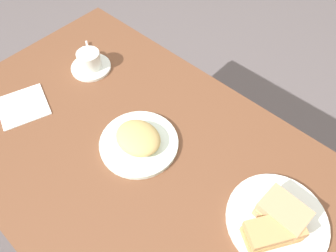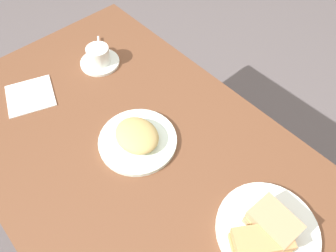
{
  "view_description": "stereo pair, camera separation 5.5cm",
  "coord_description": "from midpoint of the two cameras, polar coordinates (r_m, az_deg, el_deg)",
  "views": [
    {
      "loc": [
        -0.39,
        0.3,
        1.53
      ],
      "look_at": [
        -0.01,
        -0.11,
        0.76
      ],
      "focal_mm": 34.04,
      "sensor_mm": 36.0,
      "label": 1
    },
    {
      "loc": [
        -0.43,
        0.26,
        1.53
      ],
      "look_at": [
        -0.01,
        -0.11,
        0.76
      ],
      "focal_mm": 34.04,
      "sensor_mm": 36.0,
      "label": 2
    }
  ],
  "objects": [
    {
      "name": "coffee_cup",
      "position": [
        1.18,
        -15.32,
        11.43
      ],
      "size": [
        0.1,
        0.08,
        0.06
      ],
      "color": "white",
      "rests_on": "coffee_saucer"
    },
    {
      "name": "side_food_pile",
      "position": [
        0.93,
        -7.05,
        -2.16
      ],
      "size": [
        0.14,
        0.12,
        0.04
      ],
      "primitive_type": "ellipsoid",
      "color": "tan",
      "rests_on": "side_plate"
    },
    {
      "name": "sandwich_front",
      "position": [
        0.85,
        17.99,
        -14.73
      ],
      "size": [
        0.12,
        0.09,
        0.06
      ],
      "color": "tan",
      "rests_on": "sandwich_plate"
    },
    {
      "name": "spoon",
      "position": [
        1.25,
        -15.37,
        12.6
      ],
      "size": [
        0.09,
        0.06,
        0.01
      ],
      "color": "silver",
      "rests_on": "coffee_saucer"
    },
    {
      "name": "coffee_saucer",
      "position": [
        1.2,
        -14.91,
        10.1
      ],
      "size": [
        0.14,
        0.14,
        0.01
      ],
      "primitive_type": "cylinder",
      "color": "white",
      "rests_on": "dining_table"
    },
    {
      "name": "napkin",
      "position": [
        1.15,
        -25.81,
        3.15
      ],
      "size": [
        0.19,
        0.19,
        0.0
      ],
      "primitive_type": "cube",
      "rotation": [
        0.0,
        0.0,
        -0.34
      ],
      "color": "white",
      "rests_on": "dining_table"
    },
    {
      "name": "ground_plane",
      "position": [
        1.61,
        -4.13,
        -18.72
      ],
      "size": [
        6.0,
        6.0,
        0.0
      ],
      "primitive_type": "plane",
      "color": "#605759"
    },
    {
      "name": "sandwich_plate",
      "position": [
        0.88,
        17.12,
        -15.91
      ],
      "size": [
        0.26,
        0.26,
        0.01
      ],
      "primitive_type": "cylinder",
      "color": "white",
      "rests_on": "dining_table"
    },
    {
      "name": "dining_table",
      "position": [
        1.06,
        -6.02,
        -8.9
      ],
      "size": [
        1.32,
        0.79,
        0.73
      ],
      "color": "brown",
      "rests_on": "ground_plane"
    },
    {
      "name": "side_plate",
      "position": [
        0.95,
        -6.88,
        -3.14
      ],
      "size": [
        0.23,
        0.23,
        0.01
      ],
      "primitive_type": "cylinder",
      "color": "white",
      "rests_on": "dining_table"
    },
    {
      "name": "sandwich_back",
      "position": [
        0.82,
        16.38,
        -17.78
      ],
      "size": [
        0.13,
        0.15,
        0.06
      ],
      "color": "tan",
      "rests_on": "sandwich_plate"
    }
  ]
}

